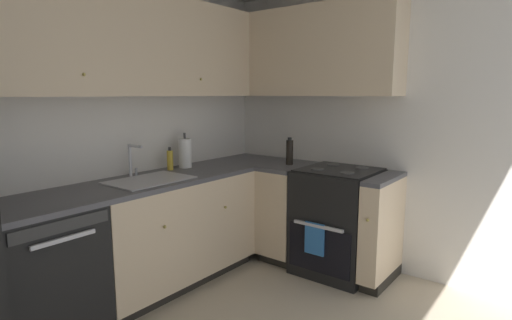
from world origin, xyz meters
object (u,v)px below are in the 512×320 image
dishwasher (42,276)px  soap_bottle (170,160)px  oil_bottle (290,152)px  oven_range (338,220)px  paper_towel_roll (185,153)px

dishwasher → soap_bottle: 1.31m
soap_bottle → oil_bottle: oil_bottle is taller
oven_range → soap_bottle: size_ratio=5.34×
oven_range → paper_towel_roll: paper_towel_roll is taller
paper_towel_roll → dishwasher: bearing=-173.1°
oil_bottle → dishwasher: bearing=166.9°
dishwasher → oven_range: size_ratio=0.82×
soap_bottle → oil_bottle: 1.06m
dishwasher → oven_range: bearing=-25.2°
oven_range → soap_bottle: soap_bottle is taller
oven_range → oil_bottle: (-0.02, 0.49, 0.55)m
soap_bottle → paper_towel_roll: (0.15, -0.02, 0.04)m
soap_bottle → oil_bottle: size_ratio=0.79×
oven_range → dishwasher: bearing=154.8°
soap_bottle → paper_towel_roll: 0.16m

